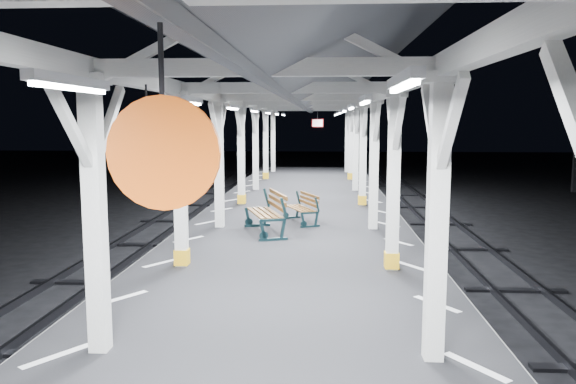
{
  "coord_description": "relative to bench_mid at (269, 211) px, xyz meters",
  "views": [
    {
      "loc": [
        0.69,
        -8.4,
        3.79
      ],
      "look_at": [
        -0.08,
        3.99,
        2.2
      ],
      "focal_mm": 35.0,
      "sensor_mm": 36.0,
      "label": 1
    }
  ],
  "objects": [
    {
      "name": "bench_far",
      "position": [
        0.8,
        1.5,
        -0.12
      ],
      "size": [
        1.07,
        1.57,
        0.8
      ],
      "rotation": [
        0.0,
        0.0,
        0.4
      ],
      "color": "#11292E",
      "rests_on": "platform"
    },
    {
      "name": "hazard_stripes_right",
      "position": [
        3.08,
        -5.27,
        -0.54
      ],
      "size": [
        1.0,
        48.0,
        0.01
      ],
      "primitive_type": "cube",
      "color": "silver",
      "rests_on": "platform"
    },
    {
      "name": "bench_mid",
      "position": [
        0.0,
        0.0,
        0.0
      ],
      "size": [
        1.25,
        2.01,
        1.03
      ],
      "rotation": [
        0.0,
        0.0,
        0.32
      ],
      "color": "#11292E",
      "rests_on": "platform"
    },
    {
      "name": "canopy",
      "position": [
        0.63,
        -5.28,
        3.01
      ],
      "size": [
        5.4,
        49.0,
        4.65
      ],
      "color": "silver",
      "rests_on": "platform"
    },
    {
      "name": "ground",
      "position": [
        0.63,
        -5.27,
        -1.55
      ],
      "size": [
        120.0,
        120.0,
        0.0
      ],
      "primitive_type": "plane",
      "color": "black",
      "rests_on": "ground"
    },
    {
      "name": "hazard_stripes_left",
      "position": [
        -1.82,
        -5.27,
        -0.54
      ],
      "size": [
        1.0,
        48.0,
        0.01
      ],
      "primitive_type": "cube",
      "color": "silver",
      "rests_on": "platform"
    },
    {
      "name": "platform",
      "position": [
        0.63,
        -5.27,
        -1.05
      ],
      "size": [
        6.0,
        50.0,
        1.0
      ],
      "primitive_type": "cube",
      "color": "black",
      "rests_on": "ground"
    }
  ]
}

